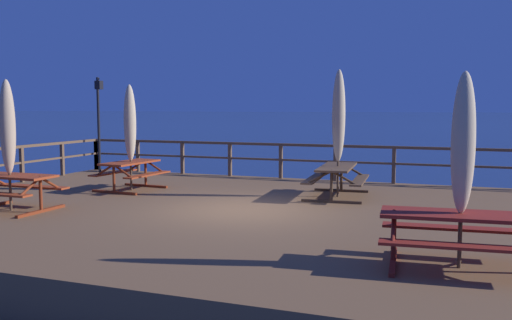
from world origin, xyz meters
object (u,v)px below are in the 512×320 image
(patio_umbrella_tall_back_left, at_px, (339,116))
(patio_umbrella_short_front, at_px, (8,128))
(patio_umbrella_tall_mid_right, at_px, (130,123))
(picnic_table_front_left, at_px, (13,184))
(patio_umbrella_tall_front, at_px, (463,144))
(lamp_post_hooked, at_px, (99,110))
(picnic_table_mid_left, at_px, (337,174))
(picnic_table_mid_centre, at_px, (130,169))
(picnic_table_front_right, at_px, (463,228))

(patio_umbrella_tall_back_left, xyz_separation_m, patio_umbrella_short_front, (-6.17, -4.23, -0.20))
(patio_umbrella_tall_mid_right, relative_size, patio_umbrella_short_front, 1.00)
(picnic_table_front_left, relative_size, patio_umbrella_tall_front, 0.69)
(picnic_table_front_left, xyz_separation_m, patio_umbrella_tall_mid_right, (0.77, 3.35, 1.22))
(patio_umbrella_tall_mid_right, relative_size, patio_umbrella_tall_front, 1.04)
(lamp_post_hooked, bearing_deg, picnic_table_mid_left, -14.53)
(picnic_table_mid_centre, bearing_deg, patio_umbrella_short_front, -102.24)
(patio_umbrella_tall_front, bearing_deg, patio_umbrella_short_front, 172.66)
(patio_umbrella_tall_mid_right, distance_m, patio_umbrella_short_front, 3.50)
(picnic_table_front_left, distance_m, picnic_table_front_right, 9.14)
(picnic_table_front_left, xyz_separation_m, patio_umbrella_short_front, (-0.02, -0.05, 1.22))
(patio_umbrella_tall_back_left, xyz_separation_m, lamp_post_hooked, (-8.60, 2.23, 0.13))
(picnic_table_front_right, relative_size, patio_umbrella_tall_mid_right, 0.82)
(lamp_post_hooked, bearing_deg, picnic_table_front_left, -69.06)
(patio_umbrella_tall_back_left, relative_size, lamp_post_hooked, 0.97)
(patio_umbrella_tall_back_left, relative_size, patio_umbrella_tall_mid_right, 1.11)
(patio_umbrella_tall_mid_right, bearing_deg, picnic_table_front_right, -29.01)
(picnic_table_front_right, relative_size, patio_umbrella_tall_back_left, 0.74)
(picnic_table_mid_centre, bearing_deg, picnic_table_mid_left, 8.54)
(patio_umbrella_tall_back_left, bearing_deg, lamp_post_hooked, 165.46)
(picnic_table_mid_left, relative_size, patio_umbrella_tall_back_left, 0.72)
(picnic_table_front_right, distance_m, patio_umbrella_tall_mid_right, 9.55)
(picnic_table_mid_centre, height_order, patio_umbrella_short_front, patio_umbrella_short_front)
(patio_umbrella_tall_front, relative_size, lamp_post_hooked, 0.84)
(picnic_table_front_right, relative_size, patio_umbrella_short_front, 0.82)
(picnic_table_mid_centre, distance_m, picnic_table_front_right, 9.52)
(patio_umbrella_short_front, bearing_deg, patio_umbrella_tall_back_left, 34.46)
(picnic_table_front_right, bearing_deg, patio_umbrella_short_front, 172.54)
(patio_umbrella_tall_mid_right, bearing_deg, picnic_table_front_left, -102.85)
(picnic_table_mid_left, bearing_deg, picnic_table_front_left, -145.62)
(picnic_table_mid_left, relative_size, picnic_table_front_left, 1.21)
(picnic_table_front_right, bearing_deg, lamp_post_hooked, 146.37)
(picnic_table_mid_centre, xyz_separation_m, patio_umbrella_tall_mid_right, (0.04, -0.02, 1.23))
(picnic_table_mid_left, relative_size, picnic_table_front_right, 0.98)
(picnic_table_front_left, distance_m, lamp_post_hooked, 7.04)
(patio_umbrella_tall_mid_right, bearing_deg, patio_umbrella_tall_front, -28.97)
(patio_umbrella_short_front, xyz_separation_m, patio_umbrella_tall_front, (9.04, -1.16, -0.06))
(picnic_table_front_right, height_order, patio_umbrella_tall_back_left, patio_umbrella_tall_back_left)
(patio_umbrella_tall_back_left, bearing_deg, picnic_table_front_left, -145.80)
(picnic_table_mid_centre, bearing_deg, picnic_table_front_right, -29.03)
(patio_umbrella_tall_mid_right, height_order, patio_umbrella_short_front, patio_umbrella_tall_mid_right)
(patio_umbrella_tall_back_left, relative_size, patio_umbrella_short_front, 1.12)
(patio_umbrella_tall_front, bearing_deg, picnic_table_mid_left, 118.19)
(picnic_table_front_left, height_order, patio_umbrella_tall_front, patio_umbrella_tall_front)
(patio_umbrella_tall_mid_right, relative_size, lamp_post_hooked, 0.87)
(picnic_table_mid_left, xyz_separation_m, patio_umbrella_tall_back_left, (0.03, -0.01, 1.42))
(patio_umbrella_tall_back_left, height_order, patio_umbrella_tall_mid_right, patio_umbrella_tall_back_left)
(patio_umbrella_tall_back_left, xyz_separation_m, patio_umbrella_tall_mid_right, (-5.39, -0.83, -0.20))
(picnic_table_mid_left, xyz_separation_m, patio_umbrella_tall_mid_right, (-5.36, -0.83, 1.21))
(patio_umbrella_tall_front, bearing_deg, picnic_table_front_right, -37.95)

